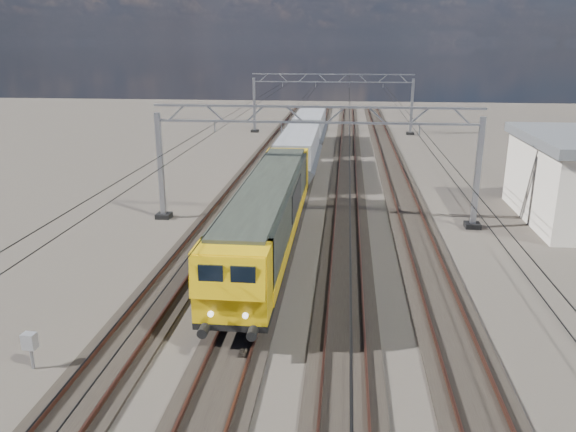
# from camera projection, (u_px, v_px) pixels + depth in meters

# --- Properties ---
(ground) EXTENTS (160.00, 160.00, 0.00)m
(ground) POSITION_uv_depth(u_px,v_px,m) (310.00, 245.00, 30.75)
(ground) COLOR black
(ground) RESTS_ON ground
(track_outer_west) EXTENTS (2.60, 140.00, 0.30)m
(track_outer_west) POSITION_uv_depth(u_px,v_px,m) (202.00, 240.00, 31.32)
(track_outer_west) COLOR black
(track_outer_west) RESTS_ON ground
(track_loco) EXTENTS (2.60, 140.00, 0.30)m
(track_loco) POSITION_uv_depth(u_px,v_px,m) (273.00, 242.00, 30.92)
(track_loco) COLOR black
(track_loco) RESTS_ON ground
(track_inner_east) EXTENTS (2.60, 140.00, 0.30)m
(track_inner_east) POSITION_uv_depth(u_px,v_px,m) (346.00, 245.00, 30.53)
(track_inner_east) COLOR black
(track_inner_east) RESTS_ON ground
(track_outer_east) EXTENTS (2.60, 140.00, 0.30)m
(track_outer_east) POSITION_uv_depth(u_px,v_px,m) (421.00, 248.00, 30.13)
(track_outer_east) COLOR black
(track_outer_east) RESTS_ON ground
(catenary_gantry_mid) EXTENTS (19.90, 0.90, 7.11)m
(catenary_gantry_mid) POSITION_uv_depth(u_px,v_px,m) (315.00, 160.00, 33.40)
(catenary_gantry_mid) COLOR gray
(catenary_gantry_mid) RESTS_ON ground
(catenary_gantry_far) EXTENTS (19.90, 0.90, 7.11)m
(catenary_gantry_far) POSITION_uv_depth(u_px,v_px,m) (332.00, 101.00, 67.61)
(catenary_gantry_far) COLOR gray
(catenary_gantry_far) RESTS_ON ground
(overhead_wires) EXTENTS (12.03, 140.00, 0.53)m
(overhead_wires) POSITION_uv_depth(u_px,v_px,m) (319.00, 120.00, 36.66)
(overhead_wires) COLOR black
(overhead_wires) RESTS_ON ground
(locomotive) EXTENTS (2.76, 21.10, 3.62)m
(locomotive) POSITION_uv_depth(u_px,v_px,m) (269.00, 212.00, 28.58)
(locomotive) COLOR black
(locomotive) RESTS_ON ground
(hopper_wagon_lead) EXTENTS (3.38, 13.00, 3.25)m
(hopper_wagon_lead) POSITION_uv_depth(u_px,v_px,m) (298.00, 151.00, 45.42)
(hopper_wagon_lead) COLOR black
(hopper_wagon_lead) RESTS_ON ground
(hopper_wagon_mid) EXTENTS (3.38, 13.00, 3.25)m
(hopper_wagon_mid) POSITION_uv_depth(u_px,v_px,m) (310.00, 126.00, 58.92)
(hopper_wagon_mid) COLOR black
(hopper_wagon_mid) RESTS_ON ground
(trackside_cabinet) EXTENTS (0.47, 0.36, 1.33)m
(trackside_cabinet) POSITION_uv_depth(u_px,v_px,m) (30.00, 342.00, 18.77)
(trackside_cabinet) COLOR gray
(trackside_cabinet) RESTS_ON ground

